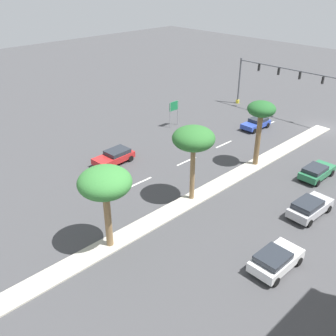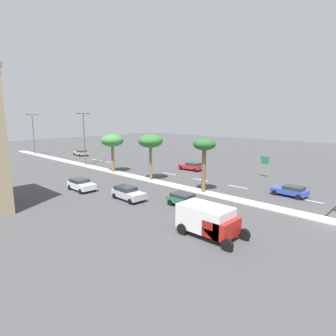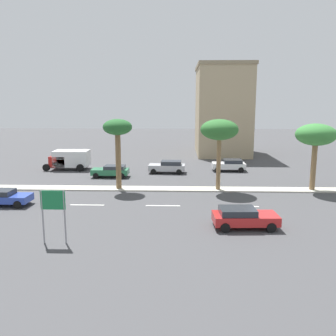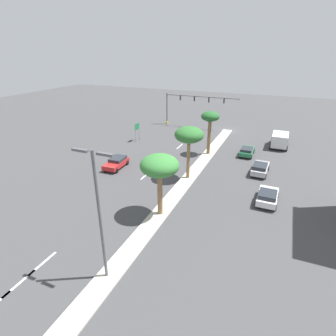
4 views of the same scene
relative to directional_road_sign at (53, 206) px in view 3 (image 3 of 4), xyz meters
The scene contains 15 objects.
ground_plane 20.80m from the directional_road_sign, 131.15° to the left, with size 160.00×160.00×0.00m, color #424244.
lane_stripe_near 8.39m from the directional_road_sign, behind, with size 0.20×2.80×0.01m, color silver.
lane_stripe_front 10.37m from the directional_road_sign, 142.93° to the left, with size 0.20×2.80×0.01m, color silver.
lane_stripe_far 15.04m from the directional_road_sign, 122.88° to the left, with size 0.20×2.80×0.01m, color silver.
directional_road_sign is the anchor object (origin of this frame).
commercial_building 41.50m from the directional_road_sign, 159.80° to the left, with size 12.92×8.38×14.13m.
palm_tree_near 14.00m from the directional_road_sign, behind, with size 2.75×2.75×6.66m.
palm_tree_inboard 17.76m from the directional_road_sign, 140.43° to the left, with size 3.54×3.54×6.67m.
palm_tree_mid 24.45m from the directional_road_sign, 124.18° to the left, with size 3.72×3.72×6.26m.
sedan_green_trailing 19.28m from the directional_road_sign, behind, with size 1.98×4.12×1.32m.
sedan_white_mid 27.03m from the directional_road_sign, 149.89° to the left, with size 2.16×4.03×1.43m.
sedan_blue_rear 10.52m from the directional_road_sign, 138.44° to the right, with size 2.02×4.03×1.29m.
sedan_silver_outboard 22.68m from the directional_road_sign, 164.57° to the left, with size 2.14×4.36×1.47m.
sedan_red_center 12.24m from the directional_road_sign, 104.85° to the left, with size 2.26×4.38×1.36m.
box_truck 24.52m from the directional_road_sign, 164.77° to the right, with size 2.75×5.36×2.40m.
Camera 3 is at (33.63, 20.68, 8.33)m, focal length 38.23 mm.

